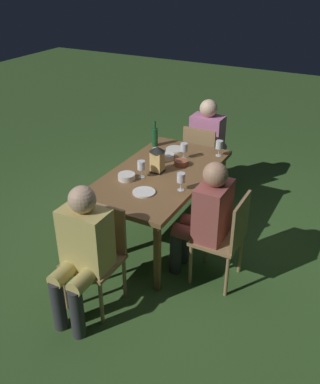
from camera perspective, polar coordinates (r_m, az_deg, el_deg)
name	(u,v)px	position (r m, az deg, el deg)	size (l,w,h in m)	color
ground_plane	(160,234)	(4.58, 0.00, -5.68)	(16.00, 16.00, 0.00)	#385B28
dining_table	(160,177)	(4.23, 0.00, 1.95)	(1.67, 0.90, 0.74)	brown
chair_head_far	(98,252)	(3.56, -8.27, -7.90)	(0.40, 0.42, 0.87)	#9E7A51
person_in_mustard	(82,249)	(3.35, -10.39, -7.54)	(0.48, 0.38, 1.15)	tan
chair_head_near	(202,156)	(5.21, 5.61, 4.77)	(0.40, 0.42, 0.87)	#9E7A51
person_in_pink	(209,139)	(5.31, 6.51, 7.02)	(0.48, 0.38, 1.15)	#C675A3
chair_side_right_b	(226,236)	(3.75, 8.74, -5.77)	(0.42, 0.40, 0.87)	#9E7A51
person_in_rust	(206,215)	(3.72, 6.09, -3.08)	(0.38, 0.47, 1.15)	#9E4C47
lantern_centerpiece	(157,158)	(4.16, -0.34, 4.58)	(0.15, 0.15, 0.27)	black
green_bottle_on_table	(155,136)	(4.79, -0.69, 7.41)	(0.07, 0.07, 0.29)	#195128
wine_glass_a	(181,179)	(3.83, 2.82, 1.81)	(0.08, 0.08, 0.17)	silver
wine_glass_b	(156,153)	(4.34, -0.50, 5.20)	(0.08, 0.08, 0.17)	silver
wine_glass_c	(219,145)	(4.57, 7.89, 6.17)	(0.08, 0.08, 0.17)	silver
wine_glass_d	(184,148)	(4.47, 3.22, 5.86)	(0.08, 0.08, 0.17)	silver
wine_glass_e	(141,166)	(4.06, -2.50, 3.47)	(0.08, 0.08, 0.17)	silver
plate_a	(175,149)	(4.71, 2.05, 5.72)	(0.21, 0.21, 0.01)	white
plate_b	(144,192)	(3.83, -2.15, -0.02)	(0.21, 0.21, 0.01)	white
bowl_olives	(181,163)	(4.35, 2.84, 3.94)	(0.14, 0.14, 0.05)	#9E5138
bowl_bread	(167,156)	(4.48, 0.94, 4.76)	(0.15, 0.15, 0.05)	silver
bowl_salad	(127,176)	(4.07, -4.47, 2.07)	(0.16, 0.16, 0.06)	silver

